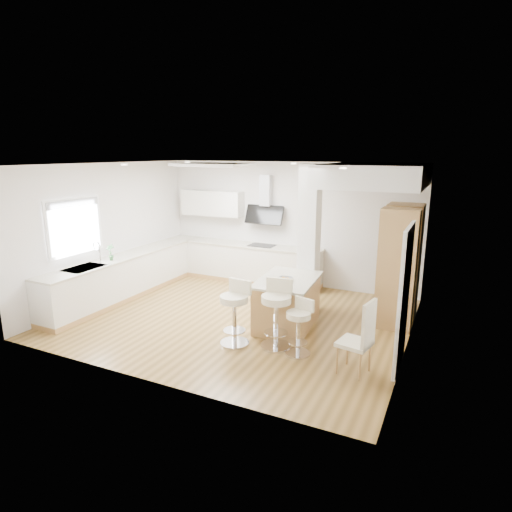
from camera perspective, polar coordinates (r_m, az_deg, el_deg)
The scene contains 18 objects.
ground at distance 8.05m, azimuth -2.59°, elevation -8.24°, with size 6.00×6.00×0.00m, color olive.
ceiling at distance 8.05m, azimuth -2.59°, elevation -8.24°, with size 6.00×5.00×0.02m, color white.
wall_back at distance 9.88m, azimuth 4.19°, elevation 4.30°, with size 6.00×0.04×2.80m, color silver.
wall_left at distance 9.42m, azimuth -19.03°, elevation 3.12°, with size 0.04×5.00×2.80m, color silver.
wall_right at distance 6.79m, azimuth 20.21°, elevation -0.85°, with size 0.04×5.00×2.80m, color silver.
skylight at distance 8.39m, azimuth -5.70°, elevation 12.02°, with size 4.10×2.10×0.06m.
window_left at distance 8.73m, azimuth -23.08°, elevation 3.95°, with size 0.06×1.28×1.07m.
doorway_right at distance 6.33m, azimuth 19.12°, elevation -5.57°, with size 0.05×1.00×2.10m.
counter_left at distance 9.58m, azimuth -16.35°, elevation -2.29°, with size 0.63×4.50×1.35m.
counter_back at distance 10.13m, azimuth -1.27°, elevation 0.51°, with size 3.62×0.63×2.50m.
pillar at distance 8.09m, azimuth 7.09°, elevation 2.14°, with size 0.35×0.35×2.80m.
soffit at distance 8.12m, azimuth 15.54°, elevation 10.34°, with size 1.78×2.20×0.40m.
oven_column at distance 8.09m, azimuth 18.63°, elevation -1.03°, with size 0.63×1.21×2.10m.
peninsula at distance 7.58m, azimuth 4.20°, elevation -6.15°, with size 1.05×1.50×0.93m.
bar_stool_a at distance 6.82m, azimuth -2.82°, elevation -7.10°, with size 0.52×0.52×1.04m.
bar_stool_b at distance 6.72m, azimuth 2.76°, elevation -7.21°, with size 0.55×0.55×1.09m.
bar_stool_c at distance 6.55m, azimuth 5.76°, elevation -9.01°, with size 0.49×0.49×0.87m.
dining_chair at distance 6.08m, azimuth 13.90°, elevation -10.27°, with size 0.49×0.49×1.09m.
Camera 1 is at (3.54, -6.58, 3.01)m, focal length 30.00 mm.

